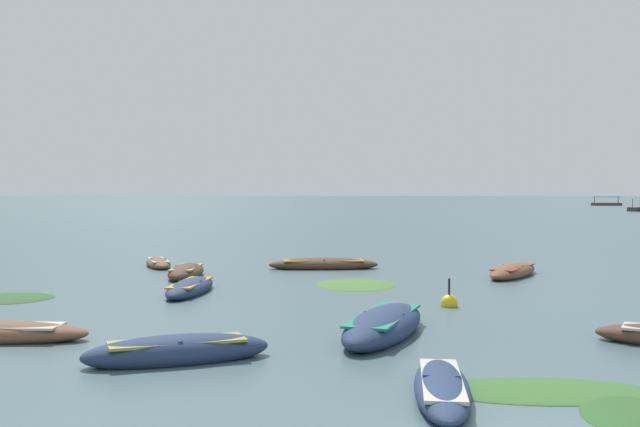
{
  "coord_description": "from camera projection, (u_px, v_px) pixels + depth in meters",
  "views": [
    {
      "loc": [
        -2.66,
        -8.25,
        3.09
      ],
      "look_at": [
        -3.71,
        58.06,
        1.26
      ],
      "focal_mm": 39.94,
      "sensor_mm": 36.0,
      "label": 1
    }
  ],
  "objects": [
    {
      "name": "ground_plane",
      "position": [
        333.0,
        195.0,
        1507.53
      ],
      "size": [
        6000.0,
        6000.0,
        0.0
      ],
      "primitive_type": "plane",
      "color": "#476066"
    },
    {
      "name": "mountain_2",
      "position": [
        339.0,
        116.0,
        2214.65
      ],
      "size": [
        1628.12,
        1628.12,
        488.85
      ],
      "primitive_type": "cone",
      "color": "#4C5B56",
      "rests_on": "ground"
    },
    {
      "name": "mountain_3",
      "position": [
        617.0,
        144.0,
        2072.2
      ],
      "size": [
        977.55,
        977.55,
        296.73
      ],
      "primitive_type": "cone",
      "color": "slate",
      "rests_on": "ground"
    },
    {
      "name": "rowboat_0",
      "position": [
        178.0,
        351.0,
        13.09
      ],
      "size": [
        3.59,
        2.21,
        0.62
      ],
      "color": "navy",
      "rests_on": "ground"
    },
    {
      "name": "rowboat_1",
      "position": [
        384.0,
        325.0,
        15.49
      ],
      "size": [
        2.7,
        4.75,
        0.73
      ],
      "color": "navy",
      "rests_on": "ground"
    },
    {
      "name": "rowboat_2",
      "position": [
        513.0,
        271.0,
        26.65
      ],
      "size": [
        3.17,
        4.29,
        0.58
      ],
      "color": "brown",
      "rests_on": "ground"
    },
    {
      "name": "rowboat_5",
      "position": [
        158.0,
        263.0,
        30.16
      ],
      "size": [
        2.06,
        3.48,
        0.47
      ],
      "color": "brown",
      "rests_on": "ground"
    },
    {
      "name": "rowboat_6",
      "position": [
        190.0,
        288.0,
        22.12
      ],
      "size": [
        1.32,
        4.07,
        0.55
      ],
      "color": "navy",
      "rests_on": "ground"
    },
    {
      "name": "rowboat_9",
      "position": [
        324.0,
        264.0,
        29.31
      ],
      "size": [
        4.61,
        1.57,
        0.57
      ],
      "color": "#4C3323",
      "rests_on": "ground"
    },
    {
      "name": "rowboat_11",
      "position": [
        442.0,
        388.0,
        10.8
      ],
      "size": [
        1.18,
        3.51,
        0.45
      ],
      "color": "navy",
      "rests_on": "ground"
    },
    {
      "name": "rowboat_12",
      "position": [
        186.0,
        272.0,
        26.34
      ],
      "size": [
        1.19,
        3.53,
        0.61
      ],
      "color": "#4C3323",
      "rests_on": "ground"
    },
    {
      "name": "ferry_1",
      "position": [
        606.0,
        204.0,
        188.11
      ],
      "size": [
        8.04,
        4.65,
        2.54
      ],
      "color": "brown",
      "rests_on": "ground"
    },
    {
      "name": "mooring_buoy",
      "position": [
        449.0,
        303.0,
        19.47
      ],
      "size": [
        0.47,
        0.47,
        0.91
      ],
      "color": "yellow",
      "rests_on": "ground"
    },
    {
      "name": "weed_patch_2",
      "position": [
        620.0,
        412.0,
        10.06
      ],
      "size": [
        1.76,
        2.2,
        0.14
      ],
      "primitive_type": "ellipsoid",
      "rotation": [
        0.0,
        0.0,
        1.17
      ],
      "color": "#2D5628",
      "rests_on": "ground"
    },
    {
      "name": "weed_patch_3",
      "position": [
        544.0,
        391.0,
        11.12
      ],
      "size": [
        3.61,
        1.69,
        0.14
      ],
      "primitive_type": "ellipsoid",
      "rotation": [
        0.0,
        0.0,
        3.12
      ],
      "color": "#38662D",
      "rests_on": "ground"
    },
    {
      "name": "weed_patch_4",
      "position": [
        8.0,
        299.0,
        20.95
      ],
      "size": [
        2.88,
        2.72,
        0.14
      ],
      "primitive_type": "ellipsoid",
      "rotation": [
        0.0,
        0.0,
        1.67
      ],
      "color": "#2D5628",
      "rests_on": "ground"
    },
    {
      "name": "weed_patch_5",
      "position": [
        320.0,
        268.0,
        29.75
      ],
      "size": [
        1.54,
        2.07,
        0.14
      ],
      "primitive_type": "ellipsoid",
      "rotation": [
        0.0,
        0.0,
        1.64
      ],
      "color": "#38662D",
      "rests_on": "ground"
    },
    {
      "name": "weed_patch_6",
      "position": [
        355.0,
        285.0,
        24.15
      ],
      "size": [
        2.86,
        3.62,
        0.14
      ],
      "primitive_type": "ellipsoid",
      "rotation": [
        0.0,
        0.0,
        1.61
      ],
      "color": "#477033",
      "rests_on": "ground"
    }
  ]
}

